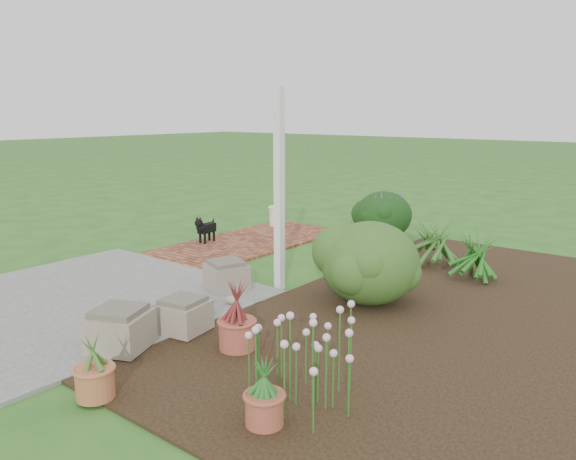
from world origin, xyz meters
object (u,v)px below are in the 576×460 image
Objects in this scene: stone_trough_near at (120,331)px; evergreen_shrub at (370,261)px; cream_ceramic_urn at (277,216)px; black_dog at (205,228)px.

evergreen_shrub reaches higher than stone_trough_near.
cream_ceramic_urn reaches higher than stone_trough_near.
evergreen_shrub is (1.13, 2.63, 0.31)m from stone_trough_near.
evergreen_shrub is at bearing -36.63° from cream_ceramic_urn.
black_dog reaches higher than stone_trough_near.
evergreen_shrub reaches higher than black_dog.
black_dog is 1.35× the size of cream_ceramic_urn.
stone_trough_near is at bearing -61.02° from black_dog.
evergreen_shrub is (3.67, -0.86, 0.22)m from black_dog.
black_dog reaches higher than cream_ceramic_urn.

